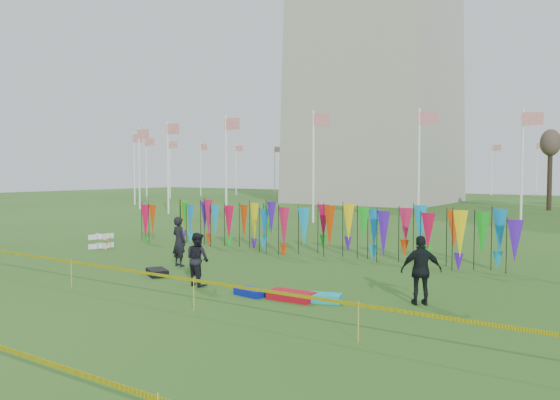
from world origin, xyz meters
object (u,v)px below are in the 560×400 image
Objects in this scene: kite_bag_black at (157,272)px; person_mid at (198,259)px; person_left at (179,241)px; person_right at (421,270)px; kite_bag_red at (291,296)px; kite_bag_teal at (320,298)px; box_kite at (101,241)px; kite_bag_blue at (251,292)px.

person_mid is at bearing -10.52° from kite_bag_black.
person_left reaches higher than person_right.
person_right is (9.91, -0.76, -0.01)m from person_left.
kite_bag_teal is at bearing 20.07° from kite_bag_red.
person_right reaches higher than person_mid.
kite_bag_black is (7.27, -3.30, -0.24)m from box_kite.
kite_bag_red reaches higher than kite_bag_blue.
kite_bag_teal is at bearing -1.12° from kite_bag_black.
box_kite reaches higher than kite_bag_red.
person_right is at bearing 6.90° from kite_bag_black.
box_kite is 0.37× the size of person_left.
person_mid is 3.66m from kite_bag_red.
kite_bag_black is at bearing -0.47° from person_mid.
person_mid is (3.06, -2.30, -0.11)m from person_left.
person_mid is 2.41m from kite_bag_blue.
person_left is 5.95m from kite_bag_blue.
person_left reaches higher than kite_bag_teal.
kite_bag_teal is at bearing 175.01° from person_left.
person_mid is at bearing -21.25° from box_kite.
kite_bag_blue is at bearing -167.03° from kite_bag_teal.
person_left is at bearing -12.38° from box_kite.
kite_bag_teal is at bearing -166.04° from person_mid.
person_right is 4.96m from kite_bag_blue.
kite_bag_teal reaches higher than kite_bag_blue.
box_kite is at bearing 161.76° from kite_bag_blue.
person_right reaches higher than kite_bag_black.
kite_bag_red is 1.15× the size of kite_bag_teal.
box_kite is 16.59m from person_right.
kite_bag_blue is (2.28, -0.18, -0.76)m from person_mid.
person_right is at bearing -157.30° from person_mid.
box_kite is at bearing -11.20° from person_mid.
box_kite is at bearing -2.33° from person_left.
person_mid is 2.47m from kite_bag_black.
box_kite is 0.41× the size of person_mid.
kite_bag_black reaches higher than kite_bag_blue.
box_kite is 7.99m from kite_bag_black.
kite_bag_black is at bearing -25.47° from person_right.
person_mid is 1.78× the size of kite_bag_blue.
box_kite reaches higher than kite_bag_black.
box_kite is at bearing 164.25° from kite_bag_red.
kite_bag_red is at bearing -4.04° from kite_bag_black.
kite_bag_teal is at bearing -13.81° from box_kite.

